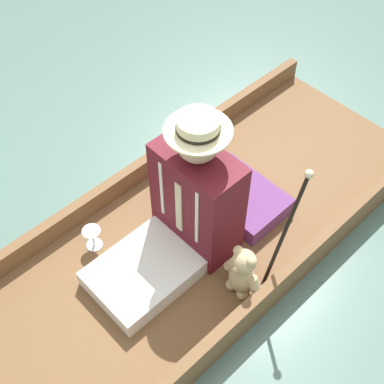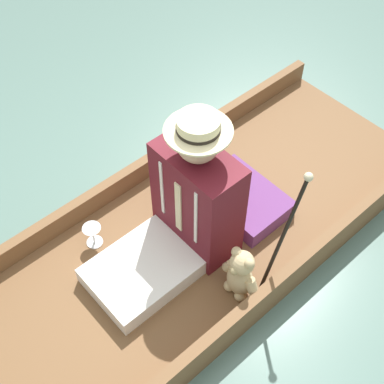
{
  "view_description": "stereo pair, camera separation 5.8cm",
  "coord_description": "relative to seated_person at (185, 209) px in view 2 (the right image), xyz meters",
  "views": [
    {
      "loc": [
        -1.26,
        1.15,
        2.65
      ],
      "look_at": [
        -0.01,
        -0.04,
        0.54
      ],
      "focal_mm": 50.0,
      "sensor_mm": 36.0,
      "label": 1
    },
    {
      "loc": [
        -1.3,
        1.11,
        2.65
      ],
      "look_at": [
        -0.01,
        -0.04,
        0.54
      ],
      "focal_mm": 50.0,
      "sensor_mm": 36.0,
      "label": 2
    }
  ],
  "objects": [
    {
      "name": "ground_plane",
      "position": [
        0.01,
        -0.01,
        -0.43
      ],
      "size": [
        16.0,
        16.0,
        0.0
      ],
      "primitive_type": "plane",
      "color": "slate"
    },
    {
      "name": "punt_boat",
      "position": [
        0.01,
        -0.01,
        -0.37
      ],
      "size": [
        1.17,
        3.24,
        0.24
      ],
      "color": "brown",
      "rests_on": "ground_plane"
    },
    {
      "name": "seat_cushion",
      "position": [
        -0.01,
        -0.44,
        -0.27
      ],
      "size": [
        0.52,
        0.37,
        0.11
      ],
      "color": "#6B3875",
      "rests_on": "punt_boat"
    },
    {
      "name": "seated_person",
      "position": [
        0.0,
        0.0,
        0.0
      ],
      "size": [
        0.48,
        0.84,
        0.92
      ],
      "rotation": [
        0.0,
        0.0,
        -0.21
      ],
      "color": "white",
      "rests_on": "punt_boat"
    },
    {
      "name": "teddy_bear",
      "position": [
        -0.41,
        -0.02,
        -0.17
      ],
      "size": [
        0.24,
        0.14,
        0.35
      ],
      "color": "tan",
      "rests_on": "punt_boat"
    },
    {
      "name": "wine_glass",
      "position": [
        0.36,
        0.38,
        -0.23
      ],
      "size": [
        0.1,
        0.1,
        0.14
      ],
      "color": "silver",
      "rests_on": "punt_boat"
    },
    {
      "name": "walking_cane",
      "position": [
        -0.47,
        -0.24,
        0.12
      ],
      "size": [
        0.04,
        0.23,
        0.77
      ],
      "color": "black",
      "rests_on": "punt_boat"
    }
  ]
}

